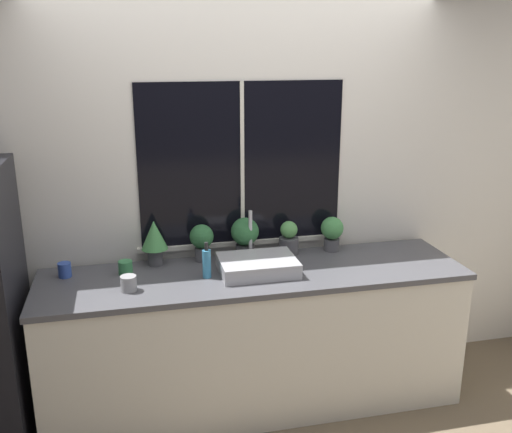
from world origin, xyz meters
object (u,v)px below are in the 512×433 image
potted_plant_far_left (154,238)px  potted_plant_left (202,239)px  potted_plant_center (245,235)px  potted_plant_far_right (332,231)px  mug_blue (65,270)px  soap_bottle (207,263)px  mug_green (125,268)px  potted_plant_right (289,239)px  sink (258,265)px  mug_grey (129,283)px

potted_plant_far_left → potted_plant_left: bearing=-0.0°
potted_plant_center → potted_plant_far_right: (0.59, 0.00, -0.02)m
potted_plant_far_left → mug_blue: size_ratio=3.26×
soap_bottle → mug_blue: (-0.82, 0.20, -0.05)m
potted_plant_left → mug_green: potted_plant_left is taller
potted_plant_right → potted_plant_far_right: potted_plant_far_right is taller
sink → potted_plant_right: size_ratio=2.06×
sink → mug_green: bearing=169.1°
soap_bottle → mug_blue: size_ratio=2.49×
mug_blue → mug_grey: size_ratio=0.98×
potted_plant_far_right → mug_grey: 1.39m
potted_plant_far_left → potted_plant_center: size_ratio=1.08×
sink → potted_plant_far_right: (0.57, 0.27, 0.09)m
mug_green → mug_grey: bearing=-86.7°
potted_plant_left → potted_plant_far_right: (0.87, 0.00, -0.01)m
potted_plant_right → mug_green: size_ratio=2.64×
potted_plant_far_left → soap_bottle: 0.41m
mug_grey → potted_plant_center: bearing=26.7°
potted_plant_center → mug_grey: (-0.74, -0.37, -0.11)m
potted_plant_right → mug_green: bearing=-173.6°
mug_grey → potted_plant_right: bearing=19.8°
potted_plant_center → potted_plant_right: 0.30m
potted_plant_far_left → soap_bottle: bearing=-44.5°
sink → potted_plant_right: sink is taller
soap_bottle → sink: bearing=2.2°
potted_plant_far_left → potted_plant_left: (0.29, -0.00, -0.03)m
potted_plant_center → soap_bottle: size_ratio=1.21×
potted_plant_far_left → potted_plant_center: potted_plant_far_left is taller
potted_plant_left → mug_grey: bearing=-141.1°
potted_plant_far_left → potted_plant_far_right: bearing=0.0°
potted_plant_right → mug_grey: 1.10m
soap_bottle → mug_grey: (-0.45, -0.09, -0.05)m
potted_plant_far_right → soap_bottle: bearing=-162.4°
sink → potted_plant_right: 0.39m
potted_plant_right → soap_bottle: 0.65m
soap_bottle → mug_green: size_ratio=2.59×
potted_plant_far_right → mug_green: potted_plant_far_right is taller
potted_plant_far_left → mug_green: 0.26m
potted_plant_far_left → mug_green: potted_plant_far_left is taller
mug_grey → potted_plant_left: bearing=38.9°
soap_bottle → mug_grey: size_ratio=2.43×
potted_plant_far_right → mug_blue: bearing=-177.2°
mug_blue → potted_plant_far_right: bearing=2.8°
sink → mug_grey: 0.77m
potted_plant_far_left → potted_plant_right: potted_plant_far_left is taller
potted_plant_right → soap_bottle: bearing=-154.4°
potted_plant_right → sink: bearing=-135.5°
potted_plant_left → mug_grey: potted_plant_left is taller
potted_plant_right → mug_blue: (-1.40, -0.08, -0.06)m
mug_blue → mug_green: (0.35, -0.03, -0.00)m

